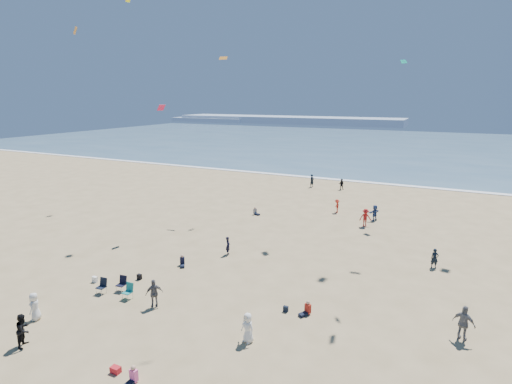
% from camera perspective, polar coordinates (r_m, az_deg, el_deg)
% --- Properties ---
extents(ground, '(220.00, 220.00, 0.00)m').
position_cam_1_polar(ground, '(22.25, -14.69, -20.34)').
color(ground, tan).
rests_on(ground, ground).
extents(ocean, '(220.00, 100.00, 0.06)m').
position_cam_1_polar(ocean, '(110.15, 19.30, 6.27)').
color(ocean, '#476B84').
rests_on(ocean, ground).
extents(surf_line, '(220.00, 1.20, 0.08)m').
position_cam_1_polar(surf_line, '(61.29, 13.55, 1.54)').
color(surf_line, white).
rests_on(surf_line, ground).
extents(headland_far, '(110.00, 20.00, 3.20)m').
position_cam_1_polar(headland_far, '(197.84, 4.40, 10.24)').
color(headland_far, '#7A8EA8').
rests_on(headland_far, ground).
extents(headland_near, '(40.00, 14.00, 2.00)m').
position_cam_1_polar(headland_near, '(211.53, -6.41, 10.23)').
color(headland_near, '#7A8EA8').
rests_on(headland_near, ground).
extents(standing_flyers, '(29.31, 42.53, 1.91)m').
position_cam_1_polar(standing_flyers, '(31.48, 9.68, -8.01)').
color(standing_flyers, black).
rests_on(standing_flyers, ground).
extents(seated_group, '(13.73, 30.77, 0.84)m').
position_cam_1_polar(seated_group, '(25.56, -4.43, -14.11)').
color(seated_group, silver).
rests_on(seated_group, ground).
extents(chair_cluster, '(2.63, 1.45, 1.00)m').
position_cam_1_polar(chair_cluster, '(27.37, -19.32, -12.73)').
color(chair_cluster, black).
rests_on(chair_cluster, ground).
extents(white_tote, '(0.35, 0.20, 0.40)m').
position_cam_1_polar(white_tote, '(29.70, -22.04, -11.49)').
color(white_tote, white).
rests_on(white_tote, ground).
extents(black_backpack, '(0.30, 0.22, 0.38)m').
position_cam_1_polar(black_backpack, '(29.12, -16.32, -11.56)').
color(black_backpack, black).
rests_on(black_backpack, ground).
extents(cooler, '(0.45, 0.30, 0.30)m').
position_cam_1_polar(cooler, '(20.82, -19.42, -22.83)').
color(cooler, red).
rests_on(cooler, ground).
extents(navy_bag, '(0.28, 0.18, 0.34)m').
position_cam_1_polar(navy_bag, '(24.31, 4.27, -16.32)').
color(navy_bag, black).
rests_on(navy_bag, ground).
extents(kites_aloft, '(47.45, 39.02, 30.13)m').
position_cam_1_polar(kites_aloft, '(27.12, 21.88, 19.09)').
color(kites_aloft, white).
rests_on(kites_aloft, ground).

